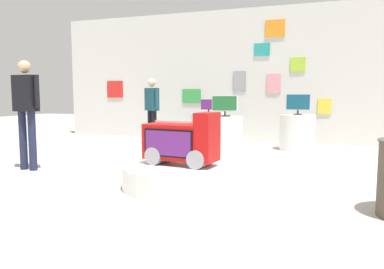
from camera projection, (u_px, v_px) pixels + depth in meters
name	position (u px, v px, depth m)	size (l,w,h in m)	color
ground_plane	(183.00, 189.00, 4.79)	(30.00, 30.00, 0.00)	#B2ADA3
back_wall_display	(255.00, 76.00, 9.52)	(11.12, 0.13, 3.39)	silver
main_display_pedestal	(181.00, 176.00, 4.87)	(1.52, 1.52, 0.30)	silver
novelty_firetruck_tv	(182.00, 144.00, 4.81)	(1.00, 0.54, 0.69)	gray
display_pedestal_left_rear	(225.00, 135.00, 7.53)	(0.74, 0.74, 0.77)	silver
tv_on_left_rear	(225.00, 105.00, 7.46)	(0.51, 0.23, 0.42)	black
display_pedestal_center_rear	(209.00, 129.00, 8.97)	(0.85, 0.85, 0.77)	silver
tv_on_center_rear	(209.00, 106.00, 8.90)	(0.37, 0.20, 0.32)	black
display_pedestal_right_rear	(297.00, 132.00, 8.14)	(0.76, 0.76, 0.77)	silver
tv_on_right_rear	(298.00, 103.00, 8.06)	(0.53, 0.18, 0.46)	black
shopper_browsing_near_truck	(26.00, 106.00, 5.91)	(0.56, 0.23, 1.75)	#1E233F
shopper_browsing_rear	(152.00, 106.00, 8.91)	(0.47, 0.39, 1.60)	black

